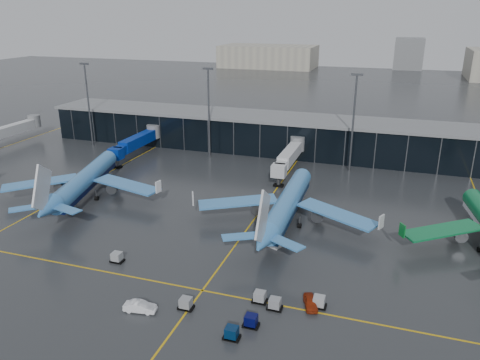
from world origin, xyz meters
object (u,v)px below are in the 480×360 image
(airliner_klm_near, at_px, (288,191))
(service_van_red, at_px, (310,302))
(airliner_arkefly, at_px, (84,169))
(baggage_carts, at_px, (231,301))
(mobile_airstair, at_px, (277,241))
(service_van_white, at_px, (140,307))

(airliner_klm_near, xyz_separation_m, service_van_red, (9.76, -27.26, -5.89))
(airliner_klm_near, height_order, service_van_red, airliner_klm_near)
(airliner_arkefly, distance_m, baggage_carts, 54.46)
(airliner_klm_near, bearing_deg, service_van_red, -71.12)
(baggage_carts, xyz_separation_m, mobile_airstair, (1.69, 20.10, 0.01))
(airliner_klm_near, distance_m, service_van_red, 29.55)
(airliner_arkefly, distance_m, mobile_airstair, 48.41)
(airliner_arkefly, relative_size, airliner_klm_near, 1.00)
(airliner_arkefly, relative_size, service_van_red, 10.20)
(service_van_red, bearing_deg, baggage_carts, 177.66)
(baggage_carts, bearing_deg, airliner_arkefly, 147.07)
(mobile_airstair, relative_size, service_van_white, 0.82)
(airliner_arkefly, bearing_deg, mobile_airstair, -25.72)
(mobile_airstair, bearing_deg, service_van_white, -95.06)
(airliner_arkefly, bearing_deg, baggage_carts, -47.45)
(airliner_klm_near, distance_m, mobile_airstair, 12.08)
(airliner_arkefly, height_order, mobile_airstair, airliner_arkefly)
(mobile_airstair, height_order, service_van_red, mobile_airstair)
(airliner_arkefly, relative_size, baggage_carts, 1.18)
(mobile_airstair, bearing_deg, airliner_klm_near, 115.93)
(airliner_arkefly, height_order, service_van_red, airliner_arkefly)
(airliner_klm_near, height_order, baggage_carts, airliner_klm_near)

